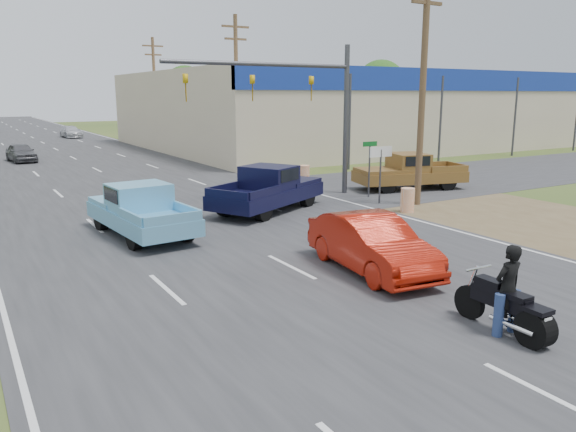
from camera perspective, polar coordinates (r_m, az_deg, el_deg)
ground at (r=10.33m, az=24.94°, el=-16.33°), size 200.00×200.00×0.00m
main_road at (r=45.78m, az=-20.99°, el=5.53°), size 15.00×180.00×0.02m
cross_road at (r=24.61m, az=-11.84°, el=0.91°), size 120.00×10.00×0.02m
dirt_verge at (r=24.41m, az=20.37°, el=0.30°), size 8.00×18.00×0.01m
big_box_store at (r=59.92m, az=10.96°, el=10.69°), size 50.00×28.10×6.60m
utility_pole_1 at (r=24.86m, az=13.56°, el=13.26°), size 2.00×0.28×10.00m
utility_pole_2 at (r=39.81m, az=-5.26°, el=13.05°), size 2.00×0.28×10.00m
utility_pole_3 at (r=56.57m, az=-13.38°, el=12.53°), size 2.00×0.28×10.00m
tree_3 at (r=97.71m, az=9.38°, el=12.97°), size 8.40×8.40×10.40m
tree_5 at (r=106.78m, az=-10.37°, el=12.69°), size 7.98×7.98×9.88m
barrel_0 at (r=23.48m, az=12.04°, el=1.58°), size 0.56×0.56×1.00m
barrel_1 at (r=30.38m, az=1.67°, el=4.24°), size 0.56×0.56×1.00m
lane_sign at (r=24.88m, az=9.40°, el=5.55°), size 1.20×0.08×2.52m
street_name_sign at (r=26.44m, az=8.28°, el=5.33°), size 0.80×0.08×2.61m
signal_mast at (r=25.75m, az=1.06°, el=12.40°), size 9.12×0.40×7.00m
red_convertible at (r=15.37m, az=8.48°, el=-2.87°), size 2.17×4.82×1.53m
motorcycle at (r=12.15m, az=21.54°, el=-8.90°), size 0.73×2.38×1.21m
rider at (r=12.07m, az=21.41°, el=-7.26°), size 0.66×0.44×1.77m
blue_pickup at (r=19.81m, az=-14.86°, el=0.66°), size 2.53×5.53×1.78m
navy_pickup at (r=23.22m, az=-1.89°, el=2.85°), size 6.01×4.54×1.87m
brown_pickup at (r=29.14m, az=12.05°, el=4.47°), size 5.90×3.50×1.83m
distant_car_grey at (r=44.52m, az=-25.48°, el=5.83°), size 1.99×4.03×1.32m
distant_car_silver at (r=67.46m, az=-21.17°, el=7.96°), size 2.05×4.43×1.25m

